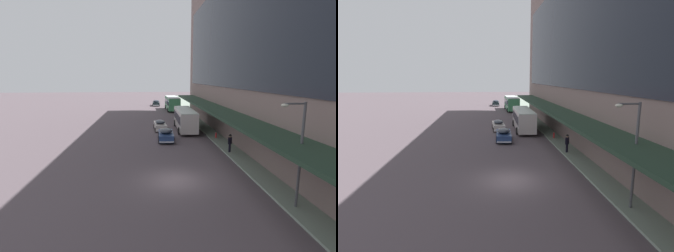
% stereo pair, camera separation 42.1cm
% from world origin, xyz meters
% --- Properties ---
extents(ground, '(240.00, 240.00, 0.00)m').
position_xyz_m(ground, '(0.00, 0.00, 0.00)').
color(ground, '#54484E').
extents(sidewalk_kerb, '(10.00, 180.00, 0.15)m').
position_xyz_m(sidewalk_kerb, '(11.00, 0.00, 0.07)').
color(sidewalk_kerb, gray).
rests_on(sidewalk_kerb, ground).
extents(building_facade, '(9.20, 80.00, 24.21)m').
position_xyz_m(building_facade, '(10.95, 0.00, 12.08)').
color(building_facade, slate).
rests_on(building_facade, ground).
extents(transit_bus_kerbside_front, '(2.83, 9.83, 3.10)m').
position_xyz_m(transit_bus_kerbside_front, '(3.71, 19.15, 1.79)').
color(transit_bus_kerbside_front, beige).
rests_on(transit_bus_kerbside_front, ground).
extents(transit_bus_kerbside_rear, '(2.96, 9.55, 3.25)m').
position_xyz_m(transit_bus_kerbside_rear, '(4.21, 42.51, 1.87)').
color(transit_bus_kerbside_rear, '#45935F').
rests_on(transit_bus_kerbside_rear, ground).
extents(sedan_oncoming_front, '(1.86, 4.86, 1.54)m').
position_xyz_m(sedan_oncoming_front, '(0.00, 19.42, 0.77)').
color(sedan_oncoming_front, beige).
rests_on(sedan_oncoming_front, ground).
extents(sedan_second_mid, '(2.06, 4.89, 1.55)m').
position_xyz_m(sedan_second_mid, '(0.35, 12.86, 0.77)').
color(sedan_second_mid, navy).
rests_on(sedan_second_mid, ground).
extents(sedan_second_near, '(2.08, 4.70, 1.58)m').
position_xyz_m(sedan_second_near, '(0.83, 53.02, 0.78)').
color(sedan_second_near, black).
rests_on(sedan_second_near, ground).
extents(pedestrian_at_kerb, '(0.48, 0.45, 1.86)m').
position_xyz_m(pedestrian_at_kerb, '(6.49, 6.70, 1.18)').
color(pedestrian_at_kerb, black).
rests_on(pedestrian_at_kerb, sidewalk_kerb).
extents(street_lamp, '(1.50, 0.28, 6.30)m').
position_xyz_m(street_lamp, '(6.58, -5.00, 3.86)').
color(street_lamp, '#4C4C51').
rests_on(street_lamp, sidewalk_kerb).
extents(fire_hydrant, '(0.20, 0.40, 0.70)m').
position_xyz_m(fire_hydrant, '(6.81, 13.18, 0.49)').
color(fire_hydrant, red).
rests_on(fire_hydrant, sidewalk_kerb).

